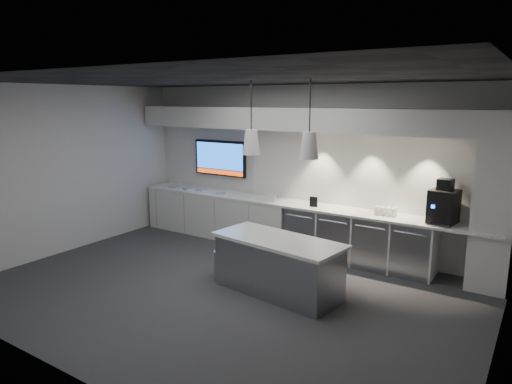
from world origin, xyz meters
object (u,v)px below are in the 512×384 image
Objects in this scene: island at (278,265)px; wall_tv at (220,158)px; bin at (223,264)px; coffee_machine at (444,205)px.

wall_tv is at bearing 149.36° from island.
bin is at bearing -174.34° from island.
wall_tv reaches higher than island.
island is 1.03m from bin.
island is (2.58, -2.05, -1.15)m from wall_tv.
island is at bearing -38.38° from wall_tv.
bin is (1.58, -2.01, -1.35)m from wall_tv.
wall_tv is at bearing 128.12° from bin.
coffee_machine is at bearing 52.18° from island.
island is 4.70× the size of bin.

